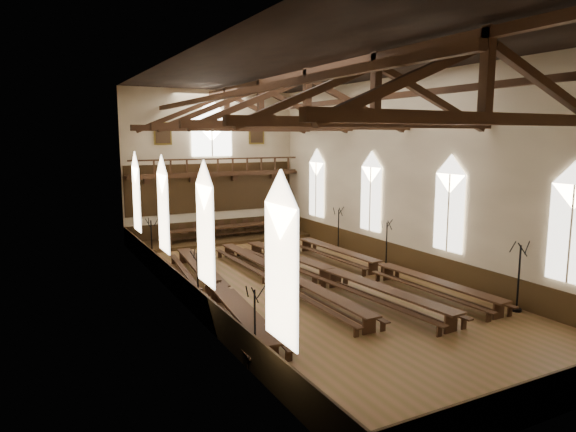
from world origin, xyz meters
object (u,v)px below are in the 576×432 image
refectory_row_b (282,275)px  refectory_row_d (380,266)px  refectory_row_a (216,287)px  dais (227,239)px  candelabrum_left_mid (198,290)px  candelabrum_right_far (338,236)px  candelabrum_left_far (152,250)px  candelabrum_left_near (255,338)px  high_table (226,228)px  candelabrum_right_mid (386,252)px  candelabrum_right_near (518,290)px  refectory_row_c (330,273)px

refectory_row_b → refectory_row_d: (5.00, -0.91, 0.03)m
refectory_row_a → refectory_row_d: refectory_row_a is taller
dais → candelabrum_left_mid: candelabrum_left_mid is taller
refectory_row_d → candelabrum_right_far: 6.61m
candelabrum_right_far → refectory_row_a: bearing=-149.8°
refectory_row_d → candelabrum_left_far: 12.27m
refectory_row_a → candelabrum_left_near: candelabrum_left_near is taller
refectory_row_d → high_table: high_table is taller
candelabrum_right_mid → refectory_row_a: bearing=-173.3°
refectory_row_d → refectory_row_b: bearing=169.7°
refectory_row_d → dais: (-3.51, 12.05, -0.44)m
candelabrum_left_far → candelabrum_right_near: candelabrum_right_near is taller
refectory_row_b → candelabrum_left_far: bearing=122.3°
candelabrum_right_near → candelabrum_right_far: (0.00, 12.95, -0.07)m
candelabrum_left_near → candelabrum_right_mid: candelabrum_right_mid is taller
dais → candelabrum_left_mid: (-5.90, -12.23, 0.63)m
refectory_row_a → candelabrum_left_far: size_ratio=5.64×
high_table → candelabrum_right_far: 7.69m
high_table → candelabrum_left_near: candelabrum_left_near is taller
candelabrum_right_near → candelabrum_right_mid: size_ratio=1.14×
candelabrum_left_mid → candelabrum_right_mid: 11.26m
refectory_row_b → candelabrum_left_far: size_ratio=5.43×
refectory_row_b → candelabrum_left_near: 8.08m
candelabrum_right_near → candelabrum_left_mid: bearing=150.1°
candelabrum_right_far → refectory_row_c: bearing=-126.1°
refectory_row_a → dais: 12.55m
refectory_row_d → candelabrum_right_far: (1.70, 6.38, 0.25)m
refectory_row_b → refectory_row_c: size_ratio=0.94×
refectory_row_b → candelabrum_left_near: size_ratio=5.79×
high_table → candelabrum_right_near: size_ratio=2.99×
candelabrum_left_far → refectory_row_c: bearing=-50.7°
candelabrum_left_mid → candelabrum_right_near: bearing=-29.9°
refectory_row_a → candelabrum_left_mid: 1.23m
candelabrum_right_near → refectory_row_c: bearing=125.4°
dais → candelabrum_left_far: bearing=-144.7°
refectory_row_a → candelabrum_left_far: bearing=97.7°
refectory_row_b → candelabrum_left_mid: size_ratio=5.78×
candelabrum_left_near → candelabrum_left_far: 13.75m
high_table → candelabrum_left_mid: size_ratio=3.53×
refectory_row_a → candelabrum_left_mid: candelabrum_left_mid is taller
candelabrum_left_near → refectory_row_d: bearing=32.0°
candelabrum_left_mid → refectory_row_c: bearing=1.6°
refectory_row_d → candelabrum_right_far: candelabrum_right_far is taller
refectory_row_c → candelabrum_left_mid: 6.44m
candelabrum_left_far → candelabrum_right_mid: size_ratio=1.03×
candelabrum_left_far → candelabrum_left_near: bearing=-90.0°
refectory_row_c → candelabrum_left_mid: bearing=-178.4°
refectory_row_a → candelabrum_left_near: bearing=-98.9°
dais → refectory_row_a: bearing=-113.0°
refectory_row_b → candelabrum_left_near: candelabrum_left_near is taller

